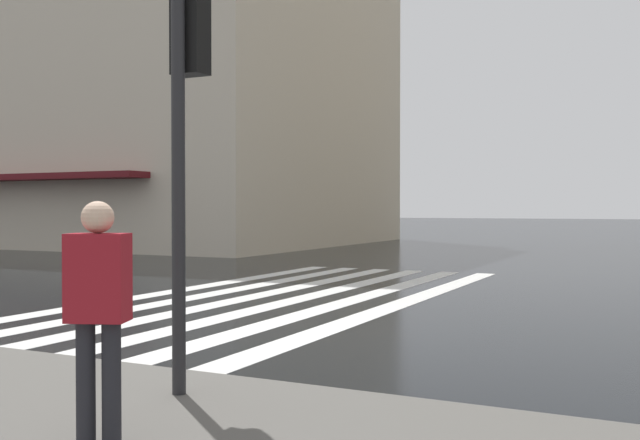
{
  "coord_description": "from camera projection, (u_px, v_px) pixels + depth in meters",
  "views": [
    {
      "loc": [
        -8.92,
        -4.64,
        1.79
      ],
      "look_at": [
        3.64,
        1.53,
        1.54
      ],
      "focal_mm": 40.58,
      "sensor_mm": 36.0,
      "label": 1
    }
  ],
  "objects": [
    {
      "name": "pedestrian_in_red_jacket",
      "position": [
        98.0,
        303.0,
        4.91
      ],
      "size": [
        0.37,
        0.46,
        1.68
      ],
      "color": "maroon",
      "rests_on": "sidewalk_pavement"
    },
    {
      "name": "zebra_crossing",
      "position": [
        289.0,
        295.0,
        14.73
      ],
      "size": [
        13.0,
        5.5,
        0.01
      ],
      "color": "silver",
      "rests_on": "ground_plane"
    },
    {
      "name": "ground_plane",
      "position": [
        303.0,
        335.0,
        10.08
      ],
      "size": [
        220.0,
        220.0,
        0.0
      ],
      "primitive_type": "plane",
      "color": "black"
    },
    {
      "name": "traffic_signal_post",
      "position": [
        186.0,
        94.0,
        6.4
      ],
      "size": [
        0.44,
        0.3,
        3.67
      ],
      "color": "#232326",
      "rests_on": "sidewalk_pavement"
    },
    {
      "name": "haussmann_block_mid",
      "position": [
        122.0,
        23.0,
        38.24
      ],
      "size": [
        18.05,
        25.13,
        23.56
      ],
      "color": "beige",
      "rests_on": "ground_plane"
    }
  ]
}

